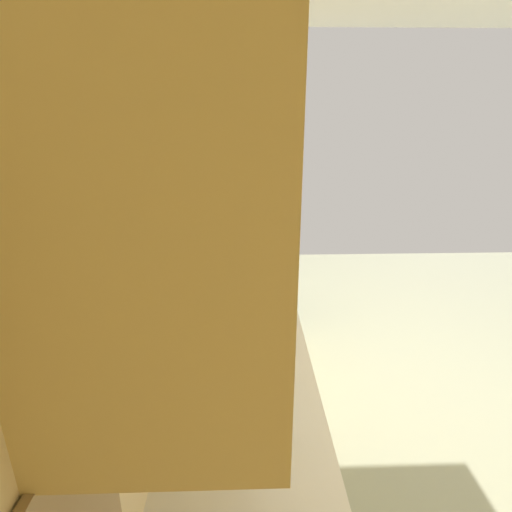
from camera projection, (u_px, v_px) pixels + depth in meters
The scene contains 8 objects.
ground_plane at pixel (425, 446), 2.55m from camera, with size 7.02×7.02×0.00m, color gray.
wall_back at pixel (172, 246), 2.04m from camera, with size 4.51×0.12×2.67m, color #E9CA86.
counter_run at pixel (245, 442), 2.00m from camera, with size 3.62×0.62×0.89m.
upper_cabinets at pixel (211, 162), 1.53m from camera, with size 2.32×0.36×0.58m.
oven_range at pixel (246, 273), 3.99m from camera, with size 0.64×0.65×1.07m.
microwave at pixel (240, 252), 2.89m from camera, with size 0.46×0.36×0.28m.
bowl at pixel (252, 303), 2.37m from camera, with size 0.14×0.14×0.06m.
kettle at pixel (258, 405), 1.51m from camera, with size 0.20×0.14×0.15m.
Camera 1 is at (-1.94, 1.12, 1.99)m, focal length 28.66 mm.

